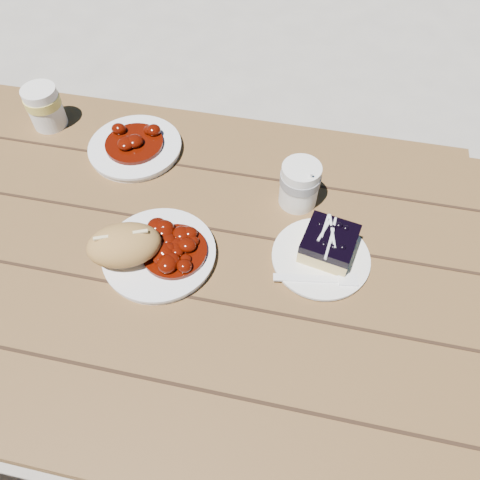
% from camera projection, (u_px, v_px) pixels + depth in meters
% --- Properties ---
extents(ground, '(60.00, 60.00, 0.00)m').
position_uv_depth(ground, '(147.00, 374.00, 1.53)').
color(ground, '#A7A196').
rests_on(ground, ground).
extents(picnic_table, '(2.00, 1.55, 0.75)m').
position_uv_depth(picnic_table, '(104.00, 282.00, 1.06)').
color(picnic_table, brown).
rests_on(picnic_table, ground).
extents(main_plate, '(0.21, 0.21, 0.02)m').
position_uv_depth(main_plate, '(160.00, 255.00, 0.90)').
color(main_plate, white).
rests_on(main_plate, picnic_table).
extents(goulash_stew, '(0.12, 0.12, 0.04)m').
position_uv_depth(goulash_stew, '(174.00, 246.00, 0.87)').
color(goulash_stew, '#520C02').
rests_on(goulash_stew, main_plate).
extents(bread_roll, '(0.16, 0.14, 0.07)m').
position_uv_depth(bread_roll, '(124.00, 245.00, 0.86)').
color(bread_roll, '#A97D41').
rests_on(bread_roll, main_plate).
extents(dessert_plate, '(0.18, 0.18, 0.01)m').
position_uv_depth(dessert_plate, '(321.00, 258.00, 0.90)').
color(dessert_plate, white).
rests_on(dessert_plate, picnic_table).
extents(blueberry_cake, '(0.11, 0.11, 0.05)m').
position_uv_depth(blueberry_cake, '(329.00, 243.00, 0.88)').
color(blueberry_cake, '#F4D885').
rests_on(blueberry_cake, dessert_plate).
extents(fork_dessert, '(0.16, 0.05, 0.00)m').
position_uv_depth(fork_dessert, '(307.00, 278.00, 0.86)').
color(fork_dessert, white).
rests_on(fork_dessert, dessert_plate).
extents(coffee_cup, '(0.08, 0.08, 0.10)m').
position_uv_depth(coffee_cup, '(300.00, 185.00, 0.95)').
color(coffee_cup, white).
rests_on(coffee_cup, picnic_table).
extents(second_plate, '(0.21, 0.21, 0.02)m').
position_uv_depth(second_plate, '(135.00, 148.00, 1.07)').
color(second_plate, white).
rests_on(second_plate, picnic_table).
extents(second_stew, '(0.13, 0.13, 0.04)m').
position_uv_depth(second_stew, '(133.00, 138.00, 1.05)').
color(second_stew, '#520C02').
rests_on(second_stew, second_plate).
extents(second_cup, '(0.08, 0.08, 0.10)m').
position_uv_depth(second_cup, '(45.00, 107.00, 1.09)').
color(second_cup, white).
rests_on(second_cup, picnic_table).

